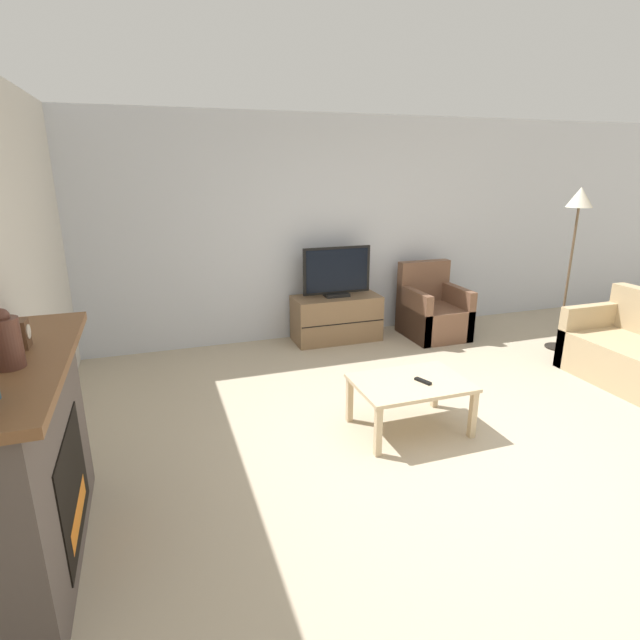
% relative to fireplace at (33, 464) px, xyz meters
% --- Properties ---
extents(ground_plane, '(24.00, 24.00, 0.00)m').
position_rel_fireplace_xyz_m(ground_plane, '(2.81, 0.23, -0.61)').
color(ground_plane, tan).
extents(wall_back, '(12.00, 0.06, 2.70)m').
position_rel_fireplace_xyz_m(wall_back, '(2.81, 3.25, 0.74)').
color(wall_back, silver).
rests_on(wall_back, ground).
extents(fireplace, '(0.46, 1.59, 1.20)m').
position_rel_fireplace_xyz_m(fireplace, '(0.00, 0.00, 0.00)').
color(fireplace, '#564C47').
rests_on(fireplace, ground).
extents(mantel_vase_centre_left, '(0.14, 0.14, 0.29)m').
position_rel_fireplace_xyz_m(mantel_vase_centre_left, '(0.02, -0.12, 0.72)').
color(mantel_vase_centre_left, '#512D23').
rests_on(mantel_vase_centre_left, fireplace).
extents(mantel_clock, '(0.08, 0.11, 0.15)m').
position_rel_fireplace_xyz_m(mantel_clock, '(0.02, 0.16, 0.67)').
color(mantel_clock, brown).
rests_on(mantel_clock, fireplace).
extents(tv_stand, '(1.07, 0.49, 0.57)m').
position_rel_fireplace_xyz_m(tv_stand, '(2.81, 2.93, -0.33)').
color(tv_stand, brown).
rests_on(tv_stand, ground).
extents(tv, '(0.86, 0.18, 0.61)m').
position_rel_fireplace_xyz_m(tv, '(2.81, 2.93, 0.24)').
color(tv, black).
rests_on(tv, tv_stand).
extents(armchair, '(0.70, 0.76, 0.93)m').
position_rel_fireplace_xyz_m(armchair, '(4.04, 2.70, -0.31)').
color(armchair, brown).
rests_on(armchair, ground).
extents(coffee_table, '(0.91, 0.65, 0.43)m').
position_rel_fireplace_xyz_m(coffee_table, '(2.59, 0.64, -0.23)').
color(coffee_table, '#CCB289').
rests_on(coffee_table, ground).
extents(remote, '(0.09, 0.15, 0.02)m').
position_rel_fireplace_xyz_m(remote, '(2.68, 0.59, -0.17)').
color(remote, black).
rests_on(remote, coffee_table).
extents(floor_lamp, '(0.30, 0.30, 1.88)m').
position_rel_fireplace_xyz_m(floor_lamp, '(5.25, 1.79, 0.99)').
color(floor_lamp, black).
rests_on(floor_lamp, ground).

